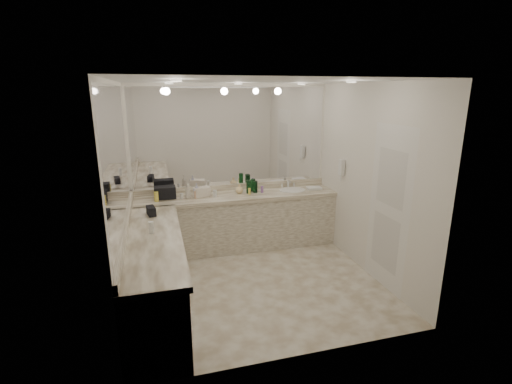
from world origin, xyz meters
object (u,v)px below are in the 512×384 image
object	(u,v)px
sink	(292,191)
soap_bottle_c	(239,189)
wall_phone	(342,167)
soap_bottle_a	(188,191)
black_toiletry_bag	(165,193)
soap_bottle_b	(197,190)
hand_towel	(314,188)
cream_cosmetic_case	(202,192)

from	to	relation	value
sink	soap_bottle_c	distance (m)	0.89
wall_phone	soap_bottle_a	size ratio (longest dim) A/B	1.10
black_toiletry_bag	soap_bottle_b	size ratio (longest dim) A/B	1.46
sink	hand_towel	world-z (taller)	hand_towel
sink	soap_bottle_b	bearing A→B (deg)	179.69
sink	hand_towel	bearing A→B (deg)	-7.14
hand_towel	soap_bottle_c	world-z (taller)	soap_bottle_c
black_toiletry_bag	cream_cosmetic_case	size ratio (longest dim) A/B	1.29
wall_phone	black_toiletry_bag	world-z (taller)	wall_phone
sink	soap_bottle_a	world-z (taller)	soap_bottle_a
soap_bottle_c	black_toiletry_bag	bearing A→B (deg)	-179.82
soap_bottle_a	soap_bottle_c	world-z (taller)	soap_bottle_a
cream_cosmetic_case	soap_bottle_c	world-z (taller)	soap_bottle_c
wall_phone	black_toiletry_bag	distance (m)	2.73
sink	soap_bottle_b	xyz separation A→B (m)	(-1.57, 0.01, 0.11)
sink	cream_cosmetic_case	xyz separation A→B (m)	(-1.49, 0.03, 0.08)
wall_phone	black_toiletry_bag	bearing A→B (deg)	168.20
black_toiletry_bag	soap_bottle_a	xyz separation A→B (m)	(0.34, -0.08, 0.02)
wall_phone	soap_bottle_b	size ratio (longest dim) A/B	1.11
hand_towel	soap_bottle_b	xyz separation A→B (m)	(-1.94, 0.05, 0.09)
soap_bottle_a	soap_bottle_c	distance (m)	0.83
soap_bottle_c	cream_cosmetic_case	bearing A→B (deg)	-177.01
cream_cosmetic_case	soap_bottle_b	world-z (taller)	soap_bottle_b
soap_bottle_c	soap_bottle_a	bearing A→B (deg)	-174.38
hand_towel	soap_bottle_c	xyz separation A→B (m)	(-1.25, 0.10, 0.06)
wall_phone	cream_cosmetic_case	size ratio (longest dim) A/B	0.98
cream_cosmetic_case	soap_bottle_c	xyz separation A→B (m)	(0.61, 0.03, 0.01)
soap_bottle_b	cream_cosmetic_case	bearing A→B (deg)	12.09
cream_cosmetic_case	hand_towel	distance (m)	1.86
cream_cosmetic_case	soap_bottle_a	xyz separation A→B (m)	(-0.22, -0.05, 0.04)
cream_cosmetic_case	soap_bottle_b	distance (m)	0.09
hand_towel	soap_bottle_a	xyz separation A→B (m)	(-2.07, 0.02, 0.09)
sink	wall_phone	xyz separation A→B (m)	(0.61, -0.50, 0.46)
sink	soap_bottle_c	size ratio (longest dim) A/B	2.89
sink	wall_phone	bearing A→B (deg)	-39.57
soap_bottle_a	soap_bottle_c	size ratio (longest dim) A/B	1.43
soap_bottle_a	wall_phone	bearing A→B (deg)	-11.63
sink	hand_towel	size ratio (longest dim) A/B	1.90
soap_bottle_c	hand_towel	bearing A→B (deg)	-4.71
hand_towel	soap_bottle_a	size ratio (longest dim) A/B	1.06
sink	soap_bottle_b	world-z (taller)	soap_bottle_b
cream_cosmetic_case	soap_bottle_b	xyz separation A→B (m)	(-0.08, -0.02, 0.04)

